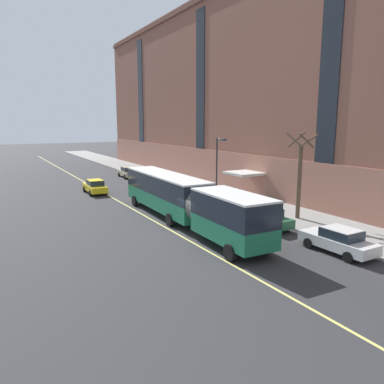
# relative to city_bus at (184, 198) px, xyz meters

# --- Properties ---
(ground_plane) EXTENTS (260.00, 260.00, 0.00)m
(ground_plane) POSITION_rel_city_bus_xyz_m (-0.45, -2.85, -2.04)
(ground_plane) COLOR #303033
(sidewalk) EXTENTS (5.87, 160.00, 0.15)m
(sidewalk) POSITION_rel_city_bus_xyz_m (9.06, 0.15, -1.97)
(sidewalk) COLOR gray
(sidewalk) RESTS_ON ground
(apartment_facade) EXTENTS (15.20, 110.00, 23.37)m
(apartment_facade) POSITION_rel_city_bus_xyz_m (17.97, -2.85, 9.63)
(apartment_facade) COLOR brown
(apartment_facade) RESTS_ON ground
(city_bus) EXTENTS (3.30, 19.56, 3.50)m
(city_bus) POSITION_rel_city_bus_xyz_m (0.00, 0.00, 0.00)
(city_bus) COLOR #1E704C
(city_bus) RESTS_ON ground
(parked_car_white_1) EXTENTS (2.08, 4.72, 1.56)m
(parked_car_white_1) POSITION_rel_city_bus_xyz_m (5.02, -10.39, -1.26)
(parked_car_white_1) COLOR silver
(parked_car_white_1) RESTS_ON ground
(parked_car_champagne_2) EXTENTS (2.06, 4.62, 1.56)m
(parked_car_champagne_2) POSITION_rel_city_bus_xyz_m (4.77, 26.07, -1.26)
(parked_car_champagne_2) COLOR #BCAD89
(parked_car_champagne_2) RESTS_ON ground
(parked_car_white_3) EXTENTS (2.02, 4.66, 1.56)m
(parked_car_white_3) POSITION_rel_city_bus_xyz_m (4.97, 4.43, -1.26)
(parked_car_white_3) COLOR silver
(parked_car_white_3) RESTS_ON ground
(parked_car_green_5) EXTENTS (2.07, 4.56, 1.56)m
(parked_car_green_5) POSITION_rel_city_bus_xyz_m (4.78, -3.93, -1.26)
(parked_car_green_5) COLOR #23603D
(parked_car_green_5) RESTS_ON ground
(parked_car_red_6) EXTENTS (1.99, 4.36, 1.56)m
(parked_car_red_6) POSITION_rel_city_bus_xyz_m (4.81, 12.66, -1.26)
(parked_car_red_6) COLOR #B21E19
(parked_car_red_6) RESTS_ON ground
(taxi_cab) EXTENTS (1.98, 4.62, 1.56)m
(taxi_cab) POSITION_rel_city_bus_xyz_m (-2.62, 16.09, -1.26)
(taxi_cab) COLOR yellow
(taxi_cab) RESTS_ON ground
(street_tree_mid_block) EXTENTS (1.94, 1.93, 6.92)m
(street_tree_mid_block) POSITION_rel_city_bus_xyz_m (8.64, -3.40, 1.74)
(street_tree_mid_block) COLOR brown
(street_tree_mid_block) RESTS_ON sidewalk
(street_lamp) EXTENTS (0.36, 1.48, 6.19)m
(street_lamp) POSITION_rel_city_bus_xyz_m (6.72, 5.48, 1.96)
(street_lamp) COLOR #2D2D30
(street_lamp) RESTS_ON sidewalk
(lane_centerline) EXTENTS (0.16, 140.00, 0.01)m
(lane_centerline) POSITION_rel_city_bus_xyz_m (-1.70, 0.15, -2.04)
(lane_centerline) COLOR #E0D66B
(lane_centerline) RESTS_ON ground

